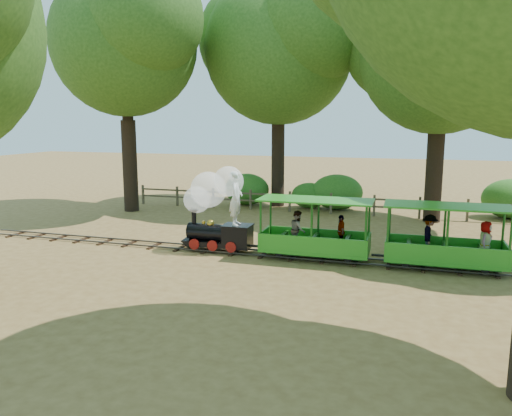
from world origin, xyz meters
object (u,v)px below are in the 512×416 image
(locomotive, at_px, (215,202))
(fence, at_px, (310,201))
(carriage_rear, at_px, (446,243))
(carriage_front, at_px, (314,236))

(locomotive, height_order, fence, locomotive)
(locomotive, bearing_deg, carriage_rear, -0.09)
(carriage_front, xyz_separation_m, fence, (-1.68, 8.01, -0.19))
(locomotive, xyz_separation_m, fence, (1.72, 7.94, -1.10))
(carriage_front, height_order, carriage_rear, same)
(carriage_rear, bearing_deg, fence, 125.25)
(locomotive, bearing_deg, fence, 77.79)
(carriage_front, height_order, fence, carriage_front)
(locomotive, xyz_separation_m, carriage_front, (3.40, -0.07, -0.90))
(carriage_rear, bearing_deg, carriage_front, -179.15)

